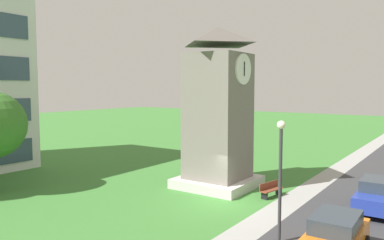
{
  "coord_description": "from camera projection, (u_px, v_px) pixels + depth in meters",
  "views": [
    {
      "loc": [
        -18.01,
        -10.44,
        6.47
      ],
      "look_at": [
        1.53,
        3.29,
        4.47
      ],
      "focal_mm": 35.3,
      "sensor_mm": 36.0,
      "label": 1
    }
  ],
  "objects": [
    {
      "name": "ground_plane",
      "position": [
        224.0,
        204.0,
        21.21
      ],
      "size": [
        160.0,
        160.0,
        0.0
      ],
      "primitive_type": "plane",
      "color": "#3D7A33"
    },
    {
      "name": "street_asphalt",
      "position": [
        364.0,
        232.0,
        17.02
      ],
      "size": [
        120.0,
        7.2,
        0.01
      ],
      "primitive_type": "cube",
      "color": "#38383A",
      "rests_on": "ground"
    },
    {
      "name": "kerb_strip",
      "position": [
        273.0,
        213.0,
        19.54
      ],
      "size": [
        120.0,
        1.6,
        0.01
      ],
      "primitive_type": "cube",
      "color": "#9E9E99",
      "rests_on": "ground"
    },
    {
      "name": "clock_tower",
      "position": [
        218.0,
        116.0,
        24.62
      ],
      "size": [
        4.71,
        4.71,
        10.39
      ],
      "color": "slate",
      "rests_on": "ground"
    },
    {
      "name": "park_bench",
      "position": [
        271.0,
        189.0,
        22.51
      ],
      "size": [
        1.86,
        0.85,
        0.88
      ],
      "color": "brown",
      "rests_on": "ground"
    },
    {
      "name": "street_lamp",
      "position": [
        280.0,
        166.0,
        15.64
      ],
      "size": [
        0.36,
        0.36,
        5.15
      ],
      "color": "#333338",
      "rests_on": "ground"
    },
    {
      "name": "parked_car_orange",
      "position": [
        335.0,
        237.0,
        14.26
      ],
      "size": [
        4.69,
        2.03,
        1.69
      ],
      "color": "orange",
      "rests_on": "ground"
    },
    {
      "name": "parked_car_blue",
      "position": [
        377.0,
        195.0,
        19.91
      ],
      "size": [
        4.32,
        2.03,
        1.69
      ],
      "color": "#23389E",
      "rests_on": "ground"
    }
  ]
}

